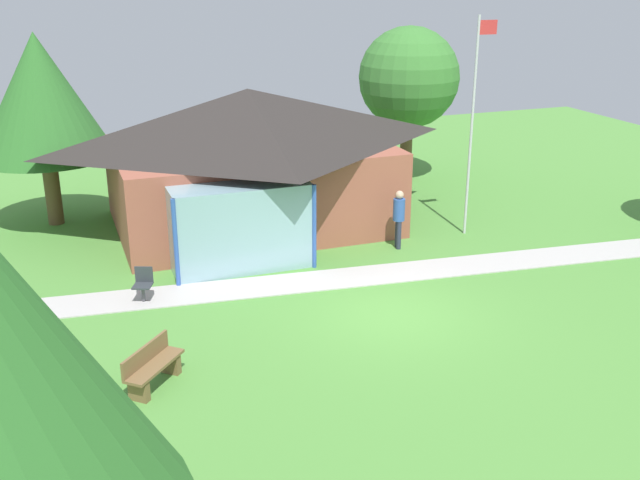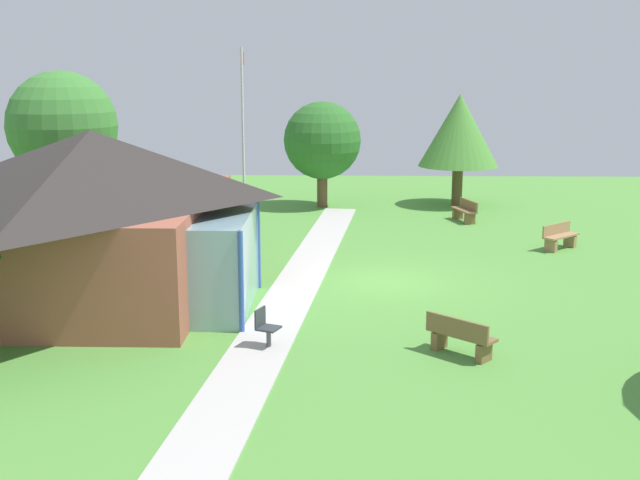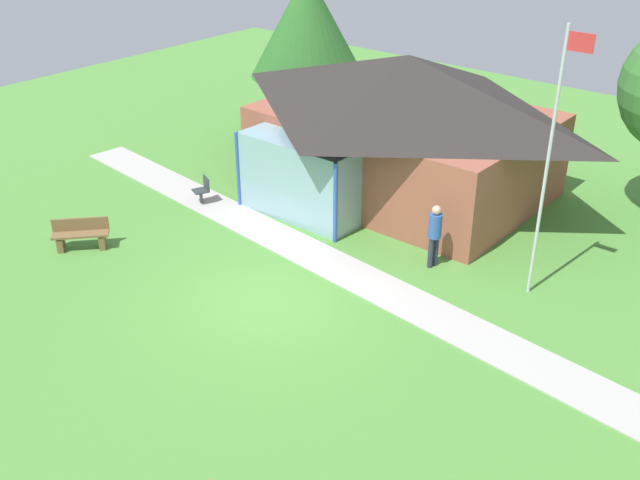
# 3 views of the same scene
# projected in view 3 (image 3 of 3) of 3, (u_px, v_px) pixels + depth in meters

# --- Properties ---
(ground_plane) EXTENTS (44.00, 44.00, 0.00)m
(ground_plane) POSITION_uv_depth(u_px,v_px,m) (271.00, 301.00, 17.99)
(ground_plane) COLOR #54933D
(pavilion) EXTENTS (9.29, 7.74, 4.30)m
(pavilion) POSITION_uv_depth(u_px,v_px,m) (401.00, 123.00, 22.77)
(pavilion) COLOR #A35642
(pavilion) RESTS_ON ground_plane
(footpath) EXTENTS (22.94, 3.58, 0.03)m
(footpath) POSITION_uv_depth(u_px,v_px,m) (331.00, 264.00, 19.55)
(footpath) COLOR #BCB7B2
(footpath) RESTS_ON ground_plane
(flagpole) EXTENTS (0.64, 0.08, 6.50)m
(flagpole) POSITION_uv_depth(u_px,v_px,m) (550.00, 157.00, 16.70)
(flagpole) COLOR silver
(flagpole) RESTS_ON ground_plane
(bench_mid_left) EXTENTS (1.33, 1.41, 0.84)m
(bench_mid_left) POSITION_uv_depth(u_px,v_px,m) (81.00, 235.00, 20.18)
(bench_mid_left) COLOR brown
(bench_mid_left) RESTS_ON ground_plane
(patio_chair_west) EXTENTS (0.57, 0.57, 0.86)m
(patio_chair_west) POSITION_uv_depth(u_px,v_px,m) (203.00, 191.00, 22.72)
(patio_chair_west) COLOR #33383D
(patio_chair_west) RESTS_ON ground_plane
(visitor_near_flagpole) EXTENTS (0.34, 0.34, 1.74)m
(visitor_near_flagpole) POSITION_uv_depth(u_px,v_px,m) (435.00, 231.00, 19.01)
(visitor_near_flagpole) COLOR #2D3347
(visitor_near_flagpole) RESTS_ON ground_plane
(tree_behind_pavilion_left) EXTENTS (4.19, 4.19, 5.97)m
(tree_behind_pavilion_left) POSITION_uv_depth(u_px,v_px,m) (307.00, 24.00, 26.84)
(tree_behind_pavilion_left) COLOR brown
(tree_behind_pavilion_left) RESTS_ON ground_plane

